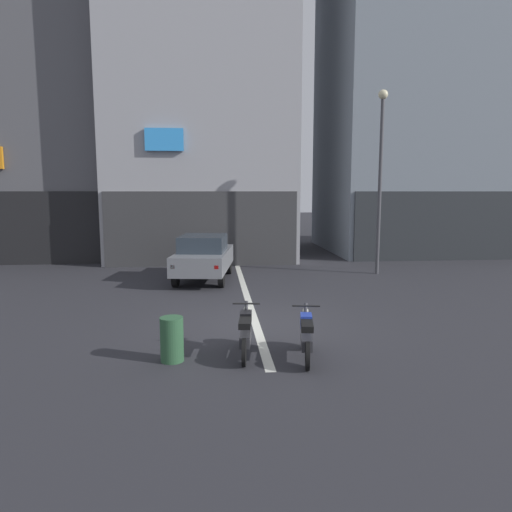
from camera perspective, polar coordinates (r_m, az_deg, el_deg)
ground_plane at (r=11.37m, az=-0.01°, el=-8.41°), size 120.00×120.00×0.00m
lane_centre_line at (r=17.19m, az=-1.81°, el=-2.79°), size 0.20×18.00×0.01m
building_corner_left at (r=27.43m, az=-25.64°, el=23.64°), size 9.54×7.65×21.98m
building_mid_block at (r=25.72m, az=-6.68°, el=22.97°), size 8.53×9.87×19.83m
building_far_right at (r=28.34m, az=20.10°, el=23.40°), size 10.12×8.37×21.99m
car_grey_crossing_near at (r=16.90m, az=-6.41°, el=0.01°), size 2.28×4.29×1.64m
street_lamp at (r=18.63m, az=15.01°, el=10.80°), size 0.36×0.36×6.95m
motorcycle_black_row_leftmost at (r=9.24m, az=-1.29°, el=-9.32°), size 0.55×1.67×0.98m
motorcycle_blue_row_left_mid at (r=9.10m, az=6.18°, el=-9.63°), size 0.55×1.66×0.98m
trash_bin at (r=9.07m, az=-10.26°, el=-10.00°), size 0.44×0.44×0.85m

